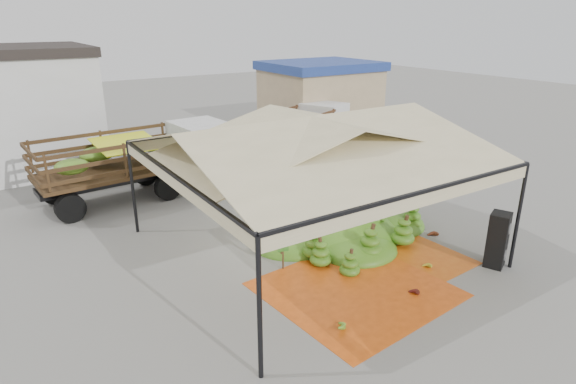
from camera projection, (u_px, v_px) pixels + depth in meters
ground at (310, 248)px, 14.50m from camera, size 90.00×90.00×0.00m
canopy_tent at (311, 141)px, 13.38m from camera, size 8.10×8.10×4.00m
building_tan at (320, 96)px, 29.16m from camera, size 6.30×5.30×4.10m
tarp_left at (355, 289)px, 12.28m from camera, size 4.61×4.42×0.01m
tarp_right at (380, 255)px, 14.05m from camera, size 4.20×4.39×0.01m
banana_heap at (347, 215)px, 15.23m from camera, size 6.76×5.79×1.33m
hand_yellow_a at (374, 249)px, 14.20m from camera, size 0.53×0.47×0.20m
hand_yellow_b at (426, 266)px, 13.27m from camera, size 0.44×0.38×0.18m
hand_red_a at (413, 292)px, 11.99m from camera, size 0.42×0.35×0.19m
hand_red_b at (433, 234)px, 15.17m from camera, size 0.59×0.54×0.22m
hand_green at (338, 324)px, 10.72m from camera, size 0.59×0.58×0.21m
hanging_bunches at (347, 160)px, 14.07m from camera, size 4.74×0.24×0.20m
speaker_stack at (498, 240)px, 13.22m from camera, size 0.72×0.68×1.57m
banana_leaves at (276, 262)px, 13.64m from camera, size 0.96×1.36×3.70m
vendor at (249, 165)px, 19.31m from camera, size 0.74×0.52×1.91m
truck_left at (146, 155)px, 18.49m from camera, size 7.53×3.09×2.52m
truck_right at (302, 126)px, 24.23m from camera, size 6.91×4.57×2.25m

